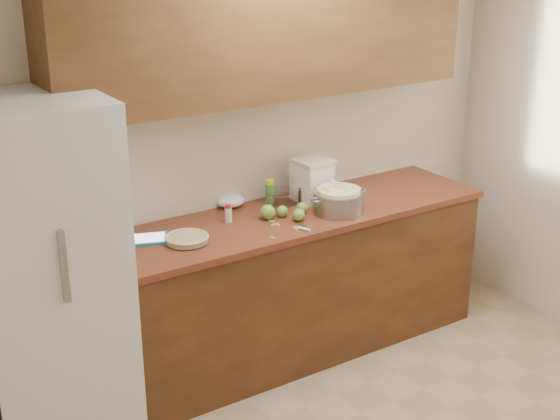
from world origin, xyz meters
TOP-DOWN VIEW (x-y plane):
  - room_shell at (0.00, 0.00)m, footprint 3.60×3.60m
  - counter_run at (0.00, 1.48)m, footprint 2.64×0.68m
  - upper_cabinets at (0.00, 1.63)m, footprint 2.60×0.34m
  - fridge at (-1.44, 1.44)m, footprint 0.70×0.70m
  - pie at (-0.66, 1.41)m, footprint 0.25×0.25m
  - colander at (0.30, 1.34)m, footprint 0.40×0.30m
  - flour_canister at (0.30, 1.60)m, footprint 0.23×0.23m
  - tablet at (-0.82, 1.55)m, footprint 0.26×0.23m
  - paring_knife at (-0.03, 1.23)m, footprint 0.08×0.16m
  - lemon_bottle at (0.05, 1.69)m, footprint 0.06×0.06m
  - cinnamon_shaker at (-0.32, 1.56)m, footprint 0.04×0.04m
  - vanilla_bottle at (0.21, 1.59)m, footprint 0.04×0.04m
  - mixing_bowl at (0.11, 1.66)m, footprint 0.21×0.21m
  - paper_towel at (-0.19, 1.77)m, footprint 0.22×0.20m
  - apple_left at (-0.11, 1.47)m, footprint 0.09×0.09m
  - apple_center at (-0.02, 1.46)m, footprint 0.07×0.07m
  - apple_front at (0.03, 1.35)m, footprint 0.08×0.08m
  - apple_extra at (0.11, 1.43)m, footprint 0.07×0.07m
  - peel_a at (-0.24, 1.22)m, footprint 0.02×0.03m
  - peel_b at (-0.11, 1.43)m, footprint 0.03×0.05m
  - peel_c at (-0.11, 1.35)m, footprint 0.02×0.03m
  - peel_d at (-0.12, 1.37)m, footprint 0.05×0.02m
  - peel_e at (-0.05, 1.26)m, footprint 0.03×0.05m

SIDE VIEW (x-z plane):
  - counter_run at x=0.00m, z-range 0.00..0.92m
  - fridge at x=-1.44m, z-range 0.00..1.80m
  - peel_a at x=-0.24m, z-range 0.92..0.92m
  - peel_b at x=-0.11m, z-range 0.92..0.92m
  - peel_c at x=-0.11m, z-range 0.92..0.92m
  - peel_d at x=-0.12m, z-range 0.92..0.92m
  - peel_e at x=-0.05m, z-range 0.92..0.92m
  - paring_knife at x=-0.03m, z-range 0.92..0.93m
  - tablet at x=-0.82m, z-range 0.92..0.94m
  - pie at x=-0.66m, z-range 0.92..0.96m
  - apple_center at x=-0.02m, z-range 0.91..1.00m
  - apple_extra at x=0.11m, z-range 0.91..1.00m
  - paper_towel at x=-0.19m, z-range 0.92..0.99m
  - apple_front at x=0.03m, z-range 0.91..1.00m
  - mixing_bowl at x=0.11m, z-range 0.92..1.00m
  - apple_left at x=-0.11m, z-range 0.91..1.02m
  - vanilla_bottle at x=0.21m, z-range 0.92..1.02m
  - cinnamon_shaker at x=-0.32m, z-range 0.92..1.02m
  - colander at x=0.30m, z-range 0.92..1.07m
  - lemon_bottle at x=0.05m, z-range 0.92..1.07m
  - flour_canister at x=0.30m, z-range 0.92..1.19m
  - room_shell at x=0.00m, z-range -0.50..3.10m
  - upper_cabinets at x=0.00m, z-range 1.60..2.30m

